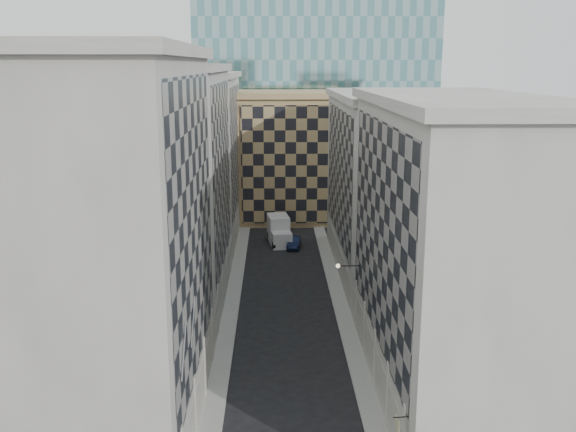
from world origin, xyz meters
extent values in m
cube|color=gray|center=(-5.25, 30.00, 0.07)|extent=(1.50, 100.00, 0.15)
cube|color=gray|center=(5.25, 30.00, 0.07)|extent=(1.50, 100.00, 0.15)
cube|color=#9B968B|center=(-11.00, 11.00, 11.50)|extent=(10.00, 22.00, 23.00)
cube|color=gray|center=(-6.12, 11.00, 13.00)|extent=(0.25, 19.36, 18.00)
cube|color=#9B968B|center=(-6.20, 11.00, 1.60)|extent=(0.45, 21.12, 3.20)
cube|color=#9B968B|center=(-11.00, 11.00, 23.35)|extent=(10.80, 22.80, 0.70)
cylinder|color=#9B968B|center=(-6.35, 8.25, 2.20)|extent=(0.90, 0.90, 4.40)
cylinder|color=#9B968B|center=(-6.35, 13.75, 2.20)|extent=(0.90, 0.90, 4.40)
cylinder|color=#9B968B|center=(-6.35, 19.25, 2.20)|extent=(0.90, 0.90, 4.40)
cube|color=#9A978F|center=(-11.00, 33.00, 11.00)|extent=(10.00, 22.00, 22.00)
cube|color=gray|center=(-6.12, 33.00, 12.50)|extent=(0.25, 19.36, 17.00)
cube|color=#9A978F|center=(-6.20, 33.00, 1.60)|extent=(0.45, 21.12, 3.20)
cube|color=#9A978F|center=(-11.00, 33.00, 22.35)|extent=(10.80, 22.80, 0.70)
cylinder|color=#9A978F|center=(-6.35, 24.75, 2.20)|extent=(0.90, 0.90, 4.40)
cylinder|color=#9A978F|center=(-6.35, 30.25, 2.20)|extent=(0.90, 0.90, 4.40)
cylinder|color=#9A978F|center=(-6.35, 35.75, 2.20)|extent=(0.90, 0.90, 4.40)
cylinder|color=#9A978F|center=(-6.35, 41.25, 2.20)|extent=(0.90, 0.90, 4.40)
cube|color=#9B968B|center=(-11.00, 55.00, 10.50)|extent=(10.00, 22.00, 21.00)
cube|color=gray|center=(-6.12, 55.00, 12.00)|extent=(0.25, 19.36, 16.00)
cube|color=#9B968B|center=(-6.20, 55.00, 1.60)|extent=(0.45, 21.12, 3.20)
cube|color=#9B968B|center=(-11.00, 55.00, 21.35)|extent=(10.80, 22.80, 0.70)
cylinder|color=#9B968B|center=(-6.35, 46.75, 2.20)|extent=(0.90, 0.90, 4.40)
cylinder|color=#9B968B|center=(-6.35, 52.25, 2.20)|extent=(0.90, 0.90, 4.40)
cylinder|color=#9B968B|center=(-6.35, 57.75, 2.20)|extent=(0.90, 0.90, 4.40)
cylinder|color=#9B968B|center=(-6.35, 63.25, 2.20)|extent=(0.90, 0.90, 4.40)
cube|color=#A5A197|center=(11.00, 15.00, 10.00)|extent=(10.00, 26.00, 20.00)
cube|color=gray|center=(6.12, 15.00, 11.50)|extent=(0.25, 22.88, 15.00)
cube|color=#A5A197|center=(6.20, 15.00, 1.60)|extent=(0.45, 24.96, 3.20)
cube|color=#A5A197|center=(11.00, 15.00, 20.35)|extent=(10.80, 26.80, 0.70)
cylinder|color=#A5A197|center=(6.35, 9.80, 2.20)|extent=(0.90, 0.90, 4.40)
cylinder|color=#A5A197|center=(6.35, 15.00, 2.20)|extent=(0.90, 0.90, 4.40)
cylinder|color=#A5A197|center=(6.35, 20.20, 2.20)|extent=(0.90, 0.90, 4.40)
cylinder|color=#A5A197|center=(6.35, 25.40, 2.20)|extent=(0.90, 0.90, 4.40)
cube|color=#A5A197|center=(11.00, 42.00, 9.50)|extent=(10.00, 28.00, 19.00)
cube|color=gray|center=(6.12, 42.00, 11.00)|extent=(0.25, 24.64, 14.00)
cube|color=#A5A197|center=(6.20, 42.00, 1.60)|extent=(0.45, 26.88, 3.20)
cube|color=#A5A197|center=(11.00, 42.00, 19.35)|extent=(10.80, 28.80, 0.70)
cube|color=tan|center=(2.00, 68.00, 9.00)|extent=(16.00, 14.00, 18.00)
cube|color=tan|center=(2.00, 60.90, 9.00)|extent=(15.20, 0.25, 16.50)
cube|color=tan|center=(2.00, 68.00, 18.40)|extent=(16.80, 14.80, 0.80)
cube|color=#2B2721|center=(0.00, 82.00, 14.00)|extent=(6.00, 6.00, 28.00)
cube|color=#2B2721|center=(0.00, 82.00, 28.70)|extent=(7.00, 7.00, 1.40)
cylinder|color=gray|center=(-5.90, 4.00, 8.00)|extent=(0.10, 2.33, 2.33)
cylinder|color=gray|center=(-5.90, 8.00, 8.00)|extent=(0.10, 2.33, 2.33)
cylinder|color=black|center=(5.10, 24.00, 6.20)|extent=(1.80, 0.08, 0.08)
sphere|color=#FFE5B2|center=(4.20, 24.00, 6.20)|extent=(0.36, 0.36, 0.36)
cube|color=silver|center=(-0.17, 51.19, 1.00)|extent=(2.77, 2.96, 2.00)
cube|color=silver|center=(-0.54, 54.06, 1.72)|extent=(3.05, 4.30, 3.45)
cylinder|color=black|center=(-1.16, 50.17, 0.50)|extent=(0.46, 1.04, 1.00)
cylinder|color=black|center=(1.05, 50.45, 0.50)|extent=(0.46, 1.04, 1.00)
cylinder|color=black|center=(-1.81, 55.24, 0.50)|extent=(0.46, 1.04, 1.00)
cylinder|color=black|center=(0.39, 55.53, 0.50)|extent=(0.46, 1.04, 1.00)
imported|color=#0D1632|center=(1.40, 50.98, 0.72)|extent=(2.00, 4.52, 1.44)
cylinder|color=black|center=(5.60, 3.63, 4.25)|extent=(0.91, 0.12, 0.06)
cube|color=#C1BA8E|center=(5.40, 3.63, 3.80)|extent=(0.12, 0.80, 0.79)
camera|label=1|loc=(-1.18, -27.04, 22.60)|focal=40.00mm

